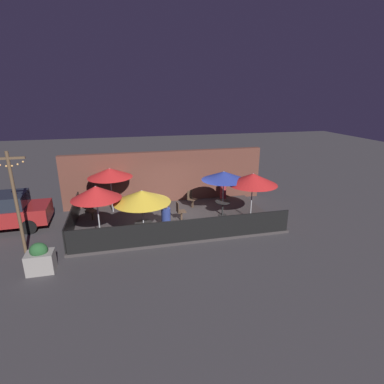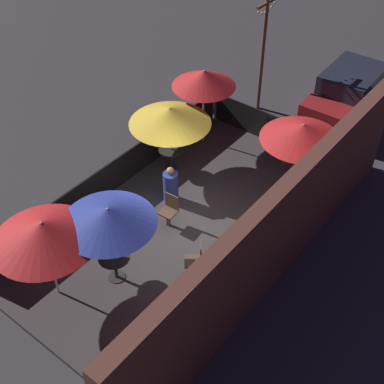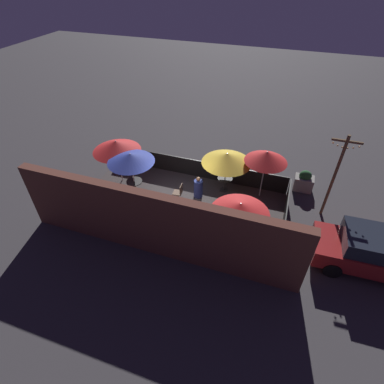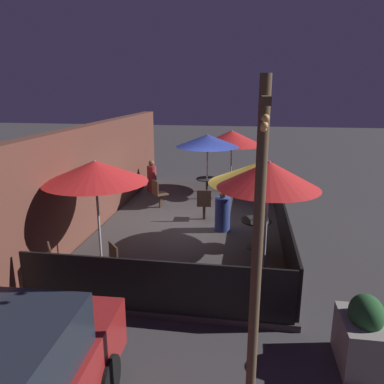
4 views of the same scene
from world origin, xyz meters
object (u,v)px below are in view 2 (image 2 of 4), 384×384
(patio_chair_1, at_px, (196,260))
(patron_1, at_px, (164,334))
(dining_table_1, at_px, (115,261))
(patio_umbrella_1, at_px, (108,216))
(parked_car_0, at_px, (350,91))
(patio_chair_3, at_px, (327,160))
(patio_umbrella_2, at_px, (204,78))
(patio_umbrella_0, at_px, (170,116))
(patio_chair_0, at_px, (288,151))
(light_post, at_px, (263,49))
(patron_0, at_px, (171,186))
(dining_table_0, at_px, (171,153))
(patio_umbrella_3, at_px, (302,132))
(patio_chair_2, at_px, (170,210))
(patio_umbrella_4, at_px, (43,232))
(planter_box, at_px, (206,92))

(patio_chair_1, distance_m, patron_1, 2.12)
(patron_1, bearing_deg, dining_table_1, -169.84)
(patio_umbrella_1, xyz_separation_m, parked_car_0, (-9.96, 1.01, -1.28))
(dining_table_1, height_order, patio_chair_3, patio_chair_3)
(dining_table_1, distance_m, patio_chair_3, 6.75)
(patio_umbrella_2, height_order, patio_chair_3, patio_umbrella_2)
(patio_umbrella_0, bearing_deg, patio_chair_3, 124.59)
(patio_chair_0, height_order, light_post, light_post)
(patio_umbrella_0, xyz_separation_m, patron_0, (1.05, 0.86, -1.35))
(patio_chair_0, height_order, patio_chair_3, patio_chair_3)
(dining_table_0, relative_size, patio_chair_0, 0.79)
(dining_table_1, relative_size, parked_car_0, 0.18)
(patio_umbrella_3, relative_size, light_post, 0.57)
(patio_chair_1, bearing_deg, patron_1, 69.07)
(patio_chair_3, bearing_deg, patio_umbrella_2, -22.34)
(patio_umbrella_3, bearing_deg, dining_table_0, -69.01)
(light_post, bearing_deg, patio_chair_3, 60.81)
(dining_table_1, bearing_deg, patio_umbrella_0, -157.82)
(patio_umbrella_3, bearing_deg, light_post, -134.90)
(patio_chair_2, distance_m, parked_car_0, 7.90)
(patio_umbrella_1, bearing_deg, patio_umbrella_0, -157.82)
(patio_umbrella_3, distance_m, patio_umbrella_4, 6.80)
(patio_umbrella_4, height_order, dining_table_0, patio_umbrella_4)
(patio_umbrella_0, xyz_separation_m, dining_table_1, (3.93, 1.60, -1.27))
(patio_chair_0, height_order, patron_1, patron_1)
(patio_umbrella_1, distance_m, patio_chair_2, 2.63)
(patio_umbrella_1, distance_m, patio_chair_0, 6.41)
(patio_chair_3, distance_m, planter_box, 5.18)
(patio_chair_3, relative_size, planter_box, 0.86)
(dining_table_1, relative_size, patio_chair_3, 0.79)
(dining_table_1, height_order, patio_chair_1, patio_chair_1)
(patio_chair_1, bearing_deg, dining_table_0, -83.32)
(patio_umbrella_4, distance_m, light_post, 9.59)
(patio_umbrella_3, xyz_separation_m, patio_chair_1, (3.98, -0.32, -1.53))
(patio_umbrella_3, relative_size, planter_box, 2.08)
(patio_umbrella_4, distance_m, dining_table_1, 1.96)
(patio_umbrella_2, relative_size, patio_chair_1, 2.66)
(patio_chair_3, distance_m, light_post, 4.34)
(patio_chair_1, height_order, light_post, light_post)
(parked_car_0, bearing_deg, patio_chair_2, -10.39)
(patio_chair_2, bearing_deg, patio_umbrella_4, -14.30)
(patio_umbrella_3, height_order, parked_car_0, patio_umbrella_3)
(patio_chair_2, distance_m, patron_1, 3.70)
(patio_chair_0, xyz_separation_m, parked_car_0, (-3.80, 0.07, 0.24))
(patio_umbrella_0, xyz_separation_m, patio_umbrella_1, (3.93, 1.60, 0.17))
(patio_chair_2, relative_size, patio_chair_3, 0.98)
(patio_chair_3, bearing_deg, patron_0, 17.41)
(dining_table_0, distance_m, light_post, 4.73)
(patio_umbrella_1, xyz_separation_m, patio_chair_2, (-2.15, -0.16, -1.50))
(patio_umbrella_4, relative_size, parked_car_0, 0.56)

